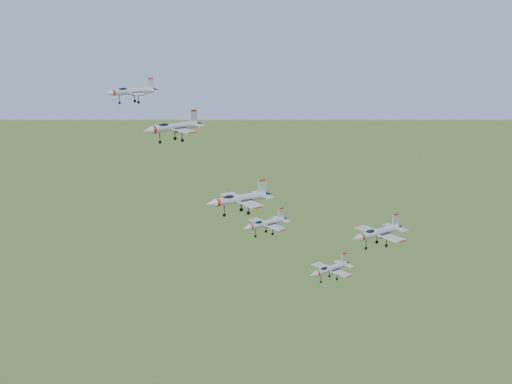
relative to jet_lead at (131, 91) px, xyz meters
name	(u,v)px	position (x,y,z in m)	size (l,w,h in m)	color
jet_lead	(131,91)	(0.00, 0.00, 0.00)	(10.66, 8.87, 2.85)	#B0B4BD
jet_left_high	(173,127)	(5.92, -5.88, -6.10)	(12.76, 10.86, 3.47)	#B0B4BD
jet_right_high	(239,199)	(9.22, -29.32, -13.94)	(12.08, 10.09, 3.23)	#B0B4BD
jet_left_low	(265,223)	(24.16, -6.49, -26.60)	(11.43, 9.70, 3.10)	#B0B4BD
jet_right_low	(377,232)	(38.60, -24.44, -24.94)	(13.02, 11.00, 3.51)	#B0B4BD
jet_trail	(330,269)	(36.99, -10.23, -36.91)	(11.46, 9.76, 3.13)	#B0B4BD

